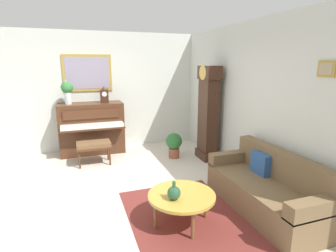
{
  "coord_description": "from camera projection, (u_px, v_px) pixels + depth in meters",
  "views": [
    {
      "loc": [
        4.05,
        -0.6,
        2.06
      ],
      "look_at": [
        -0.3,
        0.93,
        0.98
      ],
      "focal_mm": 28.5,
      "sensor_mm": 36.0,
      "label": 1
    }
  ],
  "objects": [
    {
      "name": "ground_plane",
      "position": [
        121.0,
        195.0,
        4.4
      ],
      "size": [
        6.4,
        6.0,
        0.1
      ],
      "primitive_type": "cube",
      "color": "beige"
    },
    {
      "name": "wall_left",
      "position": [
        100.0,
        91.0,
        6.45
      ],
      "size": [
        0.13,
        4.9,
        2.8
      ],
      "color": "silver",
      "rests_on": "ground_plane"
    },
    {
      "name": "wall_back",
      "position": [
        250.0,
        101.0,
        4.83
      ],
      "size": [
        5.3,
        0.13,
        2.8
      ],
      "color": "silver",
      "rests_on": "ground_plane"
    },
    {
      "name": "area_rug",
      "position": [
        186.0,
        219.0,
        3.63
      ],
      "size": [
        2.1,
        1.5,
        0.01
      ],
      "primitive_type": "cube",
      "color": "maroon",
      "rests_on": "ground_plane"
    },
    {
      "name": "piano",
      "position": [
        92.0,
        128.0,
        6.21
      ],
      "size": [
        0.87,
        1.44,
        1.18
      ],
      "color": "#4C2B19",
      "rests_on": "ground_plane"
    },
    {
      "name": "piano_bench",
      "position": [
        94.0,
        146.0,
        5.52
      ],
      "size": [
        0.42,
        0.7,
        0.48
      ],
      "color": "#4C2B19",
      "rests_on": "ground_plane"
    },
    {
      "name": "grandfather_clock",
      "position": [
        208.0,
        116.0,
        5.74
      ],
      "size": [
        0.52,
        0.34,
        2.03
      ],
      "color": "#3D2316",
      "rests_on": "ground_plane"
    },
    {
      "name": "couch",
      "position": [
        267.0,
        189.0,
        3.82
      ],
      "size": [
        1.9,
        0.8,
        0.84
      ],
      "color": "brown",
      "rests_on": "ground_plane"
    },
    {
      "name": "coffee_table",
      "position": [
        182.0,
        196.0,
        3.46
      ],
      "size": [
        0.88,
        0.88,
        0.41
      ],
      "color": "gold",
      "rests_on": "ground_plane"
    },
    {
      "name": "mantel_clock",
      "position": [
        104.0,
        95.0,
        6.14
      ],
      "size": [
        0.13,
        0.18,
        0.38
      ],
      "color": "#3D2316",
      "rests_on": "piano"
    },
    {
      "name": "flower_vase",
      "position": [
        67.0,
        90.0,
        5.85
      ],
      "size": [
        0.26,
        0.26,
        0.58
      ],
      "color": "silver",
      "rests_on": "piano"
    },
    {
      "name": "green_jug",
      "position": [
        174.0,
        193.0,
        3.3
      ],
      "size": [
        0.17,
        0.17,
        0.24
      ],
      "color": "#234C33",
      "rests_on": "coffee_table"
    },
    {
      "name": "potted_plant",
      "position": [
        174.0,
        144.0,
        5.94
      ],
      "size": [
        0.36,
        0.36,
        0.56
      ],
      "color": "#935138",
      "rests_on": "ground_plane"
    }
  ]
}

